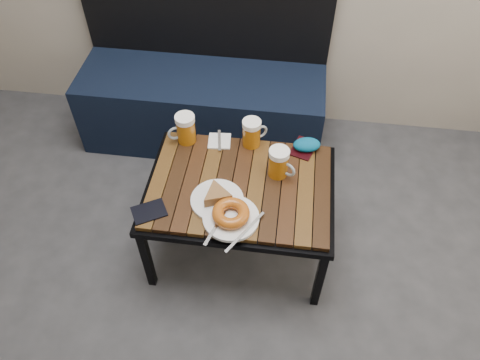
# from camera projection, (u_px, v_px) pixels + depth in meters

# --- Properties ---
(bench) EXTENTS (1.40, 0.50, 0.95)m
(bench) POSITION_uv_depth(u_px,v_px,m) (203.00, 99.00, 2.78)
(bench) COLOR black
(bench) RESTS_ON ground
(cafe_table) EXTENTS (0.84, 0.62, 0.47)m
(cafe_table) POSITION_uv_depth(u_px,v_px,m) (240.00, 190.00, 2.11)
(cafe_table) COLOR black
(cafe_table) RESTS_ON ground
(beer_mug_left) EXTENTS (0.14, 0.12, 0.15)m
(beer_mug_left) POSITION_uv_depth(u_px,v_px,m) (185.00, 129.00, 2.20)
(beer_mug_left) COLOR #A95E0D
(beer_mug_left) RESTS_ON cafe_table
(beer_mug_centre) EXTENTS (0.13, 0.12, 0.14)m
(beer_mug_centre) POSITION_uv_depth(u_px,v_px,m) (252.00, 133.00, 2.19)
(beer_mug_centre) COLOR #A95E0D
(beer_mug_centre) RESTS_ON cafe_table
(beer_mug_right) EXTENTS (0.14, 0.12, 0.15)m
(beer_mug_right) POSITION_uv_depth(u_px,v_px,m) (279.00, 163.00, 2.06)
(beer_mug_right) COLOR #A95E0D
(beer_mug_right) RESTS_ON cafe_table
(plate_pie) EXTENTS (0.23, 0.23, 0.06)m
(plate_pie) POSITION_uv_depth(u_px,v_px,m) (217.00, 197.00, 1.99)
(plate_pie) COLOR white
(plate_pie) RESTS_ON cafe_table
(plate_bagel) EXTENTS (0.26, 0.30, 0.07)m
(plate_bagel) POSITION_uv_depth(u_px,v_px,m) (231.00, 215.00, 1.93)
(plate_bagel) COLOR white
(plate_bagel) RESTS_ON cafe_table
(napkin_left) EXTENTS (0.12, 0.14, 0.01)m
(napkin_left) POSITION_uv_depth(u_px,v_px,m) (219.00, 141.00, 2.25)
(napkin_left) COLOR white
(napkin_left) RESTS_ON cafe_table
(napkin_right) EXTENTS (0.17, 0.16, 0.01)m
(napkin_right) POSITION_uv_depth(u_px,v_px,m) (226.00, 222.00, 1.93)
(napkin_right) COLOR white
(napkin_right) RESTS_ON cafe_table
(passport_navy) EXTENTS (0.17, 0.16, 0.01)m
(passport_navy) POSITION_uv_depth(u_px,v_px,m) (149.00, 211.00, 1.97)
(passport_navy) COLOR black
(passport_navy) RESTS_ON cafe_table
(passport_burgundy) EXTENTS (0.14, 0.16, 0.01)m
(passport_burgundy) POSITION_uv_depth(u_px,v_px,m) (304.00, 148.00, 2.22)
(passport_burgundy) COLOR black
(passport_burgundy) RESTS_ON cafe_table
(knit_pouch) EXTENTS (0.14, 0.11, 0.06)m
(knit_pouch) POSITION_uv_depth(u_px,v_px,m) (307.00, 145.00, 2.20)
(knit_pouch) COLOR #054888
(knit_pouch) RESTS_ON cafe_table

